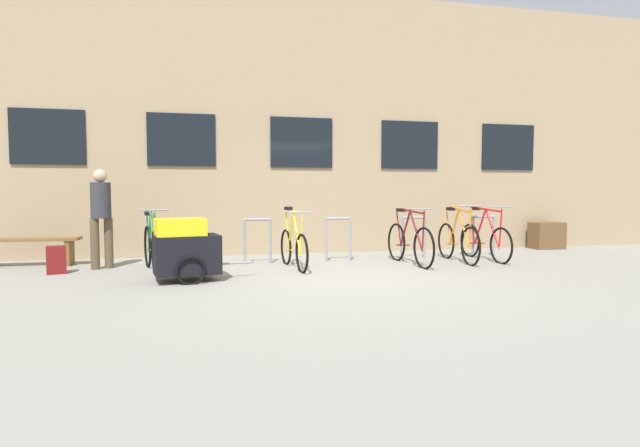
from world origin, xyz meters
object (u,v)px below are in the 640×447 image
(bicycle_yellow, at_px, (293,246))
(backpack, at_px, (56,260))
(bicycle_orange, at_px, (458,241))
(bicycle_green, at_px, (151,247))
(person_by_bench, at_px, (101,212))
(bicycle_maroon, at_px, (409,242))
(wooden_bench, at_px, (26,246))
(bicycle_red, at_px, (485,240))
(bike_trailer, at_px, (185,249))
(planter_box, at_px, (547,236))

(bicycle_yellow, bearing_deg, backpack, 176.36)
(bicycle_orange, xyz_separation_m, bicycle_green, (-5.41, 0.09, 0.00))
(bicycle_yellow, distance_m, bicycle_orange, 3.10)
(bicycle_yellow, bearing_deg, person_by_bench, 168.56)
(bicycle_maroon, bearing_deg, bicycle_yellow, -179.98)
(bicycle_orange, distance_m, wooden_bench, 7.66)
(bicycle_red, bearing_deg, person_by_bench, 176.45)
(bicycle_green, height_order, bicycle_red, bicycle_red)
(bike_trailer, xyz_separation_m, wooden_bench, (-2.76, 2.07, -0.10))
(bicycle_yellow, height_order, backpack, bicycle_yellow)
(bicycle_maroon, bearing_deg, bicycle_red, 7.41)
(bicycle_maroon, distance_m, wooden_bench, 6.69)
(bike_trailer, relative_size, person_by_bench, 0.89)
(bicycle_orange, relative_size, bike_trailer, 1.15)
(bicycle_yellow, bearing_deg, bicycle_orange, 2.09)
(bicycle_yellow, height_order, planter_box, bicycle_yellow)
(bicycle_red, xyz_separation_m, wooden_bench, (-8.19, 1.00, -0.02))
(wooden_bench, bearing_deg, bicycle_red, -6.93)
(bicycle_maroon, height_order, planter_box, bicycle_maroon)
(backpack, bearing_deg, bicycle_red, -15.12)
(planter_box, bearing_deg, bicycle_red, -149.97)
(bicycle_maroon, distance_m, bicycle_green, 4.41)
(bicycle_green, bearing_deg, bicycle_maroon, -2.68)
(backpack, bearing_deg, person_by_bench, 18.89)
(bicycle_red, relative_size, bike_trailer, 1.16)
(bicycle_yellow, bearing_deg, bike_trailer, -153.41)
(bicycle_orange, bearing_deg, person_by_bench, 175.21)
(person_by_bench, height_order, backpack, person_by_bench)
(bicycle_maroon, bearing_deg, person_by_bench, 173.08)
(bicycle_yellow, relative_size, wooden_bench, 0.95)
(bicycle_maroon, bearing_deg, bicycle_orange, 6.37)
(bike_trailer, distance_m, backpack, 2.31)
(person_by_bench, bearing_deg, bicycle_green, -27.28)
(wooden_bench, distance_m, backpack, 1.23)
(bicycle_maroon, distance_m, backpack, 5.84)
(backpack, bearing_deg, bicycle_green, -16.15)
(bicycle_red, height_order, backpack, bicycle_red)
(wooden_bench, height_order, person_by_bench, person_by_bench)
(bicycle_green, distance_m, person_by_bench, 1.09)
(bicycle_maroon, height_order, bicycle_red, bicycle_red)
(bike_trailer, bearing_deg, backpack, 151.35)
(bicycle_maroon, distance_m, planter_box, 4.35)
(bicycle_yellow, bearing_deg, bicycle_red, 3.26)
(bicycle_yellow, distance_m, planter_box, 6.35)
(bicycle_yellow, bearing_deg, bicycle_green, 174.88)
(bike_trailer, bearing_deg, bicycle_red, 11.17)
(bicycle_maroon, bearing_deg, backpack, 177.67)
(bike_trailer, height_order, wooden_bench, bike_trailer)
(bike_trailer, height_order, person_by_bench, person_by_bench)
(wooden_bench, bearing_deg, planter_box, 2.19)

